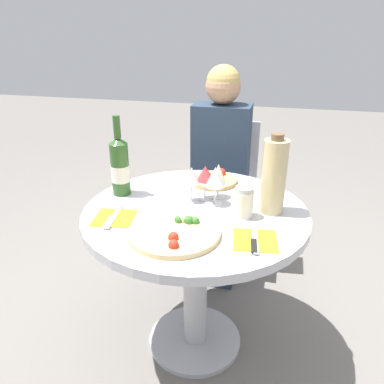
{
  "coord_description": "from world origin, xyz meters",
  "views": [
    {
      "loc": [
        0.32,
        -1.33,
        1.38
      ],
      "look_at": [
        -0.0,
        -0.06,
        0.81
      ],
      "focal_mm": 35.0,
      "sensor_mm": 36.0,
      "label": 1
    }
  ],
  "objects_px": {
    "seated_diner": "(218,183)",
    "pizza_large": "(175,232)",
    "wine_bottle": "(120,166)",
    "dining_table": "(195,241)",
    "chair_behind_diner": "(221,193)",
    "tall_carafe": "(274,176)"
  },
  "relations": [
    {
      "from": "seated_diner",
      "to": "pizza_large",
      "type": "xyz_separation_m",
      "value": [
        0.0,
        -0.87,
        0.16
      ]
    },
    {
      "from": "wine_bottle",
      "to": "dining_table",
      "type": "bearing_deg",
      "value": -11.56
    },
    {
      "from": "dining_table",
      "to": "tall_carafe",
      "type": "bearing_deg",
      "value": 10.8
    },
    {
      "from": "seated_diner",
      "to": "pizza_large",
      "type": "relative_size",
      "value": 3.66
    },
    {
      "from": "tall_carafe",
      "to": "wine_bottle",
      "type": "bearing_deg",
      "value": 178.63
    },
    {
      "from": "dining_table",
      "to": "seated_diner",
      "type": "height_order",
      "value": "seated_diner"
    },
    {
      "from": "chair_behind_diner",
      "to": "tall_carafe",
      "type": "relative_size",
      "value": 2.74
    },
    {
      "from": "dining_table",
      "to": "wine_bottle",
      "type": "distance_m",
      "value": 0.46
    },
    {
      "from": "seated_diner",
      "to": "tall_carafe",
      "type": "distance_m",
      "value": 0.74
    },
    {
      "from": "wine_bottle",
      "to": "tall_carafe",
      "type": "relative_size",
      "value": 1.09
    },
    {
      "from": "seated_diner",
      "to": "tall_carafe",
      "type": "relative_size",
      "value": 3.81
    },
    {
      "from": "dining_table",
      "to": "seated_diner",
      "type": "distance_m",
      "value": 0.66
    },
    {
      "from": "wine_bottle",
      "to": "pizza_large",
      "type": "bearing_deg",
      "value": -41.11
    },
    {
      "from": "dining_table",
      "to": "tall_carafe",
      "type": "distance_m",
      "value": 0.43
    },
    {
      "from": "pizza_large",
      "to": "tall_carafe",
      "type": "height_order",
      "value": "tall_carafe"
    },
    {
      "from": "pizza_large",
      "to": "tall_carafe",
      "type": "distance_m",
      "value": 0.44
    },
    {
      "from": "tall_carafe",
      "to": "dining_table",
      "type": "bearing_deg",
      "value": -169.2
    },
    {
      "from": "dining_table",
      "to": "pizza_large",
      "type": "distance_m",
      "value": 0.27
    },
    {
      "from": "pizza_large",
      "to": "wine_bottle",
      "type": "height_order",
      "value": "wine_bottle"
    },
    {
      "from": "dining_table",
      "to": "chair_behind_diner",
      "type": "bearing_deg",
      "value": 91.81
    },
    {
      "from": "pizza_large",
      "to": "wine_bottle",
      "type": "relative_size",
      "value": 0.95
    },
    {
      "from": "chair_behind_diner",
      "to": "pizza_large",
      "type": "bearing_deg",
      "value": 90.19
    }
  ]
}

